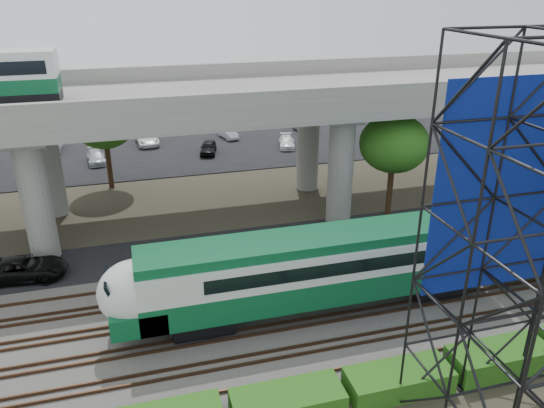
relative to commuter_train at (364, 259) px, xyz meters
name	(u,v)px	position (x,y,z in m)	size (l,w,h in m)	color
ground	(241,351)	(-7.07, -2.00, -2.88)	(140.00, 140.00, 0.00)	#474233
ballast_bed	(233,325)	(-7.07, 0.00, -2.78)	(90.00, 12.00, 0.20)	slate
service_road	(207,250)	(-7.07, 8.50, -2.84)	(90.00, 5.00, 0.08)	black
parking_lot	(171,148)	(-7.07, 32.00, -2.84)	(90.00, 18.00, 0.08)	black
harbor_water	(156,104)	(-7.07, 54.00, -2.87)	(140.00, 40.00, 0.03)	#455E71
rail_tracks	(233,322)	(-7.07, 0.00, -2.60)	(90.00, 9.52, 0.16)	#472D1E
commuter_train	(364,259)	(0.00, 0.00, 0.00)	(29.30, 3.06, 4.30)	black
overpass	(173,109)	(-8.09, 14.00, 5.33)	(80.00, 12.00, 12.40)	#9E9B93
hedge_strip	(288,402)	(-6.06, -6.30, -2.32)	(34.60, 1.80, 1.20)	#245814
trees	(122,150)	(-11.74, 14.17, 2.69)	(40.94, 16.94, 7.69)	#382314
suv	(23,268)	(-18.00, 7.80, -2.12)	(2.25, 4.88, 1.36)	black
parked_cars	(170,143)	(-7.22, 31.76, -2.20)	(35.15, 9.38, 1.28)	silver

